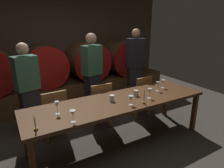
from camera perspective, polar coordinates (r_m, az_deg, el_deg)
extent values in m
plane|color=#3F3A33|center=(3.50, -1.48, -16.11)|extent=(7.85, 7.85, 0.00)
cube|color=#473A2D|center=(5.39, -15.45, 12.01)|extent=(6.04, 0.24, 2.94)
cube|color=brown|center=(5.12, -12.73, -1.95)|extent=(5.43, 0.90, 0.52)
cylinder|color=#513319|center=(4.81, -19.38, 5.25)|extent=(0.94, 0.90, 0.94)
cylinder|color=#9E1411|center=(4.36, -18.16, 4.17)|extent=(0.95, 0.03, 0.95)
cylinder|color=#9E1411|center=(5.26, -20.39, 6.14)|extent=(0.95, 0.03, 0.95)
cylinder|color=#2D2D33|center=(4.81, -19.38, 5.25)|extent=(0.94, 0.04, 0.94)
cylinder|color=brown|center=(5.11, -7.50, 6.79)|extent=(0.94, 0.90, 0.94)
cylinder|color=#9E1411|center=(4.69, -5.28, 5.89)|extent=(0.95, 0.03, 0.95)
cylinder|color=#9E1411|center=(5.53, -9.40, 7.54)|extent=(0.95, 0.03, 0.95)
cylinder|color=#2D2D33|center=(5.11, -7.50, 6.79)|extent=(0.94, 0.04, 0.94)
cylinder|color=#513319|center=(5.58, 2.43, 7.85)|extent=(0.94, 0.90, 0.94)
cylinder|color=maroon|center=(5.20, 5.20, 7.06)|extent=(0.95, 0.03, 0.95)
cylinder|color=maroon|center=(5.97, 0.02, 8.52)|extent=(0.95, 0.03, 0.95)
cylinder|color=#2D2D33|center=(5.58, 2.43, 7.85)|extent=(0.94, 0.04, 0.94)
cube|color=#4C2D16|center=(3.12, 2.21, -5.16)|extent=(2.96, 0.84, 0.05)
cube|color=#4C2D16|center=(2.61, -22.00, -21.38)|extent=(0.07, 0.07, 0.71)
cube|color=#4C2D16|center=(3.93, 22.83, -7.67)|extent=(0.07, 0.07, 0.71)
cube|color=#4C2D16|center=(3.21, -24.06, -13.73)|extent=(0.07, 0.07, 0.71)
cube|color=#4C2D16|center=(4.35, 15.38, -4.41)|extent=(0.07, 0.07, 0.71)
cube|color=olive|center=(3.57, -16.92, -8.11)|extent=(0.42, 0.42, 0.04)
cube|color=olive|center=(3.31, -16.36, -5.72)|extent=(0.40, 0.06, 0.42)
cube|color=olive|center=(3.85, -14.92, -9.71)|extent=(0.05, 0.05, 0.42)
cube|color=olive|center=(3.78, -19.87, -10.78)|extent=(0.05, 0.05, 0.42)
cube|color=olive|center=(3.57, -13.11, -11.92)|extent=(0.05, 0.05, 0.42)
cube|color=olive|center=(3.49, -18.47, -13.15)|extent=(0.05, 0.05, 0.42)
cube|color=olive|center=(3.79, -4.13, -5.76)|extent=(0.41, 0.41, 0.04)
cube|color=olive|center=(3.55, -3.03, -3.39)|extent=(0.40, 0.05, 0.42)
cube|color=olive|center=(4.09, -2.85, -7.44)|extent=(0.05, 0.05, 0.42)
cube|color=olive|center=(3.97, -7.33, -8.37)|extent=(0.05, 0.05, 0.42)
cube|color=olive|center=(3.81, -0.64, -9.37)|extent=(0.05, 0.05, 0.42)
cube|color=olive|center=(3.69, -5.41, -10.46)|extent=(0.05, 0.05, 0.42)
cube|color=olive|center=(4.25, 7.55, -3.22)|extent=(0.43, 0.43, 0.04)
cube|color=olive|center=(4.05, 9.38, -0.91)|extent=(0.40, 0.07, 0.42)
cube|color=olive|center=(4.56, 7.60, -4.85)|extent=(0.05, 0.05, 0.42)
cube|color=olive|center=(4.35, 4.25, -5.86)|extent=(0.05, 0.05, 0.42)
cube|color=olive|center=(4.33, 10.62, -6.23)|extent=(0.05, 0.05, 0.42)
cube|color=olive|center=(4.12, 7.24, -7.39)|extent=(0.05, 0.05, 0.42)
cube|color=black|center=(3.87, -22.61, -7.17)|extent=(0.34, 0.27, 0.82)
cube|color=#336047|center=(3.64, -23.91, 2.94)|extent=(0.43, 0.33, 0.59)
sphere|color=#D8A884|center=(3.57, -24.74, 9.36)|extent=(0.20, 0.20, 0.20)
cube|color=black|center=(4.21, -5.61, -3.15)|extent=(0.34, 0.27, 0.91)
cube|color=#336047|center=(4.00, -5.93, 6.94)|extent=(0.43, 0.33, 0.60)
sphere|color=tan|center=(3.95, -6.13, 13.04)|extent=(0.22, 0.22, 0.22)
cube|color=black|center=(4.68, 6.45, -0.79)|extent=(0.34, 0.28, 0.94)
cube|color=black|center=(4.49, 6.80, 8.91)|extent=(0.43, 0.34, 0.65)
sphere|color=tan|center=(4.44, 7.02, 14.56)|extent=(0.19, 0.19, 0.19)
cylinder|color=olive|center=(2.46, -21.35, -12.13)|extent=(0.05, 0.05, 0.02)
cylinder|color=#EDE5CC|center=(2.42, -21.57, -10.43)|extent=(0.02, 0.02, 0.14)
cone|color=yellow|center=(2.39, -21.79, -8.69)|extent=(0.01, 0.01, 0.02)
cylinder|color=olive|center=(3.02, 9.24, -5.41)|extent=(0.05, 0.05, 0.02)
cylinder|color=#EDE5CC|center=(2.98, 9.34, -3.70)|extent=(0.02, 0.02, 0.17)
cone|color=yellow|center=(2.95, 9.43, -1.95)|extent=(0.01, 0.01, 0.02)
cylinder|color=silver|center=(2.76, -15.57, -8.39)|extent=(0.06, 0.06, 0.00)
cylinder|color=silver|center=(2.74, -15.65, -7.51)|extent=(0.01, 0.01, 0.09)
cone|color=silver|center=(2.71, -15.81, -5.79)|extent=(0.06, 0.06, 0.09)
cylinder|color=white|center=(2.51, -11.23, -10.82)|extent=(0.06, 0.06, 0.00)
cylinder|color=white|center=(2.49, -11.29, -9.94)|extent=(0.01, 0.01, 0.08)
cone|color=white|center=(2.45, -11.40, -8.33)|extent=(0.08, 0.08, 0.07)
cylinder|color=silver|center=(2.95, 5.49, -6.05)|extent=(0.06, 0.06, 0.00)
cylinder|color=silver|center=(2.94, 5.51, -5.46)|extent=(0.01, 0.01, 0.06)
cone|color=silver|center=(2.91, 5.55, -4.17)|extent=(0.08, 0.08, 0.08)
cylinder|color=white|center=(3.24, 10.79, -4.06)|extent=(0.06, 0.06, 0.00)
cylinder|color=white|center=(3.22, 10.83, -3.41)|extent=(0.01, 0.01, 0.07)
cone|color=white|center=(3.20, 10.91, -2.05)|extent=(0.07, 0.07, 0.09)
cylinder|color=silver|center=(3.60, 13.09, -1.95)|extent=(0.06, 0.06, 0.00)
cylinder|color=silver|center=(3.59, 13.14, -1.28)|extent=(0.01, 0.01, 0.08)
cone|color=silver|center=(3.56, 13.23, 0.01)|extent=(0.06, 0.06, 0.09)
cylinder|color=silver|center=(3.79, 14.58, -1.08)|extent=(0.06, 0.06, 0.00)
cylinder|color=silver|center=(3.78, 14.62, -0.59)|extent=(0.01, 0.01, 0.06)
cone|color=silver|center=(3.76, 14.71, 0.53)|extent=(0.07, 0.07, 0.09)
cylinder|color=white|center=(3.05, -0.03, -4.16)|extent=(0.08, 0.08, 0.10)
cylinder|color=beige|center=(3.29, 7.02, -2.66)|extent=(0.08, 0.08, 0.10)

